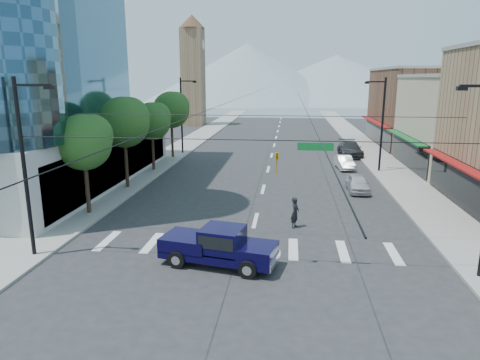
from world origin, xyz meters
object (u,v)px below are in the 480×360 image
Objects in this scene: pickup_truck at (218,245)px; parked_car_near at (358,183)px; parked_car_mid at (344,162)px; parked_car_far at (350,149)px; pedestrian at (295,212)px.

parked_car_near is (8.87, 15.05, -0.33)m from pickup_truck.
parked_car_far is (1.55, 7.53, 0.19)m from parked_car_mid.
parked_car_mid is 7.69m from parked_car_far.
pedestrian is 0.47× the size of parked_car_mid.
parked_car_far is (10.41, 31.56, -0.15)m from pickup_truck.
parked_car_mid is at bearing -103.44° from parked_car_far.
parked_car_far reaches higher than parked_car_mid.
pickup_truck is 6.98m from pedestrian.
pedestrian is at bearing -111.15° from parked_car_mid.
pedestrian is at bearing -106.33° from parked_car_far.
parked_car_mid is (8.87, 24.03, -0.34)m from pickup_truck.
parked_car_near is (5.10, 9.18, -0.28)m from pedestrian.
parked_car_mid is at bearing 81.16° from pickup_truck.
parked_car_far is (6.65, 25.69, -0.10)m from pedestrian.
parked_car_near is at bearing -95.46° from parked_car_mid.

